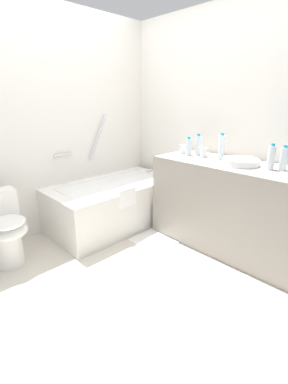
{
  "coord_description": "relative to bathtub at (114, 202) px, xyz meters",
  "views": [
    {
      "loc": [
        -1.25,
        -1.64,
        1.46
      ],
      "look_at": [
        0.49,
        0.16,
        0.59
      ],
      "focal_mm": 25.04,
      "sensor_mm": 36.0,
      "label": 1
    }
  ],
  "objects": [
    {
      "name": "ground_plane",
      "position": [
        -0.59,
        -0.77,
        -0.28
      ],
      "size": [
        3.85,
        3.85,
        0.0
      ],
      "primitive_type": "plane",
      "color": "beige"
    },
    {
      "name": "wall_back_tiled",
      "position": [
        -0.59,
        0.45,
        0.91
      ],
      "size": [
        3.25,
        0.1,
        2.38
      ],
      "primitive_type": "cube",
      "color": "silver",
      "rests_on": "ground_plane"
    },
    {
      "name": "wall_right_mirror",
      "position": [
        0.89,
        -0.77,
        0.91
      ],
      "size": [
        0.1,
        2.73,
        2.38
      ],
      "primitive_type": "cube",
      "color": "silver",
      "rests_on": "ground_plane"
    },
    {
      "name": "bathtub",
      "position": [
        0.0,
        0.0,
        0.0
      ],
      "size": [
        1.52,
        0.8,
        1.29
      ],
      "color": "silver",
      "rests_on": "ground_plane"
    },
    {
      "name": "toilet",
      "position": [
        -1.23,
        0.03,
        0.07
      ],
      "size": [
        0.36,
        0.51,
        0.69
      ],
      "rotation": [
        0.0,
        0.0,
        -1.57
      ],
      "color": "white",
      "rests_on": "ground_plane"
    },
    {
      "name": "vanity_counter",
      "position": [
        0.52,
        -1.24,
        0.16
      ],
      "size": [
        0.64,
        1.57,
        0.88
      ],
      "primitive_type": "cube",
      "color": "gray",
      "rests_on": "ground_plane"
    },
    {
      "name": "sink_basin",
      "position": [
        0.49,
        -1.29,
        0.63
      ],
      "size": [
        0.33,
        0.33,
        0.06
      ],
      "primitive_type": "cylinder",
      "color": "white",
      "rests_on": "vanity_counter"
    },
    {
      "name": "sink_faucet",
      "position": [
        0.68,
        -1.29,
        0.63
      ],
      "size": [
        0.12,
        0.15,
        0.06
      ],
      "color": "silver",
      "rests_on": "vanity_counter"
    },
    {
      "name": "water_bottle_1",
      "position": [
        0.58,
        -1.03,
        0.72
      ],
      "size": [
        0.06,
        0.06,
        0.26
      ],
      "color": "silver",
      "rests_on": "vanity_counter"
    },
    {
      "name": "water_bottle_2",
      "position": [
        0.56,
        -1.63,
        0.7
      ],
      "size": [
        0.06,
        0.06,
        0.21
      ],
      "color": "silver",
      "rests_on": "vanity_counter"
    },
    {
      "name": "water_bottle_3",
      "position": [
        0.5,
        -0.69,
        0.69
      ],
      "size": [
        0.06,
        0.06,
        0.2
      ],
      "color": "silver",
      "rests_on": "vanity_counter"
    },
    {
      "name": "water_bottle_4",
      "position": [
        0.57,
        -0.76,
        0.71
      ],
      "size": [
        0.06,
        0.06,
        0.23
      ],
      "color": "silver",
      "rests_on": "vanity_counter"
    },
    {
      "name": "water_bottle_5",
      "position": [
        0.51,
        -1.55,
        0.7
      ],
      "size": [
        0.06,
        0.06,
        0.23
      ],
      "color": "silver",
      "rests_on": "vanity_counter"
    },
    {
      "name": "drinking_glass_0",
      "position": [
        0.54,
        -0.57,
        0.65
      ],
      "size": [
        0.07,
        0.07,
        0.1
      ],
      "primitive_type": "cylinder",
      "color": "white",
      "rests_on": "vanity_counter"
    },
    {
      "name": "drinking_glass_1",
      "position": [
        0.53,
        -0.86,
        0.65
      ],
      "size": [
        0.07,
        0.07,
        0.1
      ],
      "primitive_type": "cylinder",
      "color": "white",
      "rests_on": "vanity_counter"
    },
    {
      "name": "bath_mat",
      "position": [
        0.08,
        -0.65,
        -0.28
      ],
      "size": [
        0.5,
        0.43,
        0.01
      ],
      "primitive_type": "cube",
      "color": "white",
      "rests_on": "ground_plane"
    }
  ]
}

